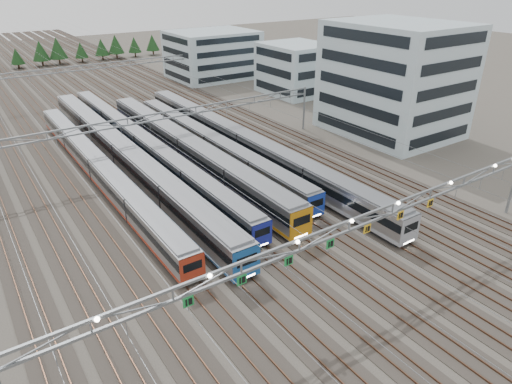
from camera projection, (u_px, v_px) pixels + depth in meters
ground at (342, 292)px, 43.11m from camera, size 400.00×400.00×0.00m
track_bed at (70, 81)px, 116.81m from camera, size 54.00×260.00×5.42m
train_a at (99, 168)px, 64.79m from camera, size 2.68×58.81×3.48m
train_b at (123, 154)px, 68.83m from camera, size 3.10×68.86×4.05m
train_c at (143, 144)px, 74.01m from camera, size 2.62×68.47×3.41m
train_d at (187, 149)px, 70.74m from camera, size 3.18×56.14×4.16m
train_e at (212, 145)px, 73.34m from camera, size 2.75×51.27×3.57m
train_f at (244, 143)px, 73.52m from camera, size 2.96×66.19×3.86m
gantry_near at (350, 229)px, 39.87m from camera, size 56.36×0.61×8.08m
gantry_mid at (164, 121)px, 70.03m from camera, size 56.36×0.36×8.00m
gantry_far at (83, 72)px, 103.49m from camera, size 56.36×0.36×8.00m
depot_bldg_south at (394, 79)px, 81.31m from camera, size 18.00×22.00×19.44m
depot_bldg_mid at (297, 69)px, 109.63m from camera, size 14.00×16.00×11.63m
depot_bldg_north at (213, 55)px, 125.26m from camera, size 22.00×18.00×12.41m
treeline at (37, 53)px, 140.22m from camera, size 93.80×5.60×7.02m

